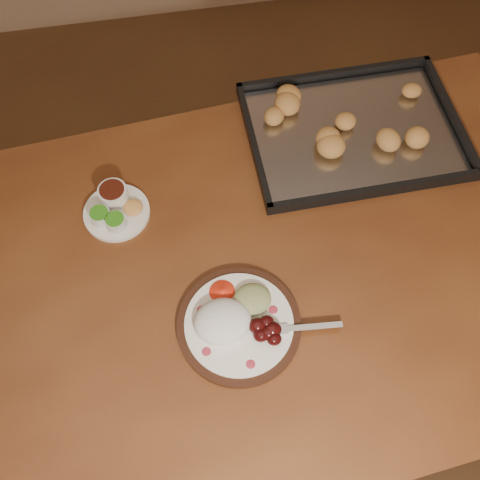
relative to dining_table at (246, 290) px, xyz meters
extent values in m
plane|color=brown|center=(-0.30, -0.25, -0.65)|extent=(4.00, 4.00, 0.00)
cube|color=brown|center=(0.00, 0.00, 0.08)|extent=(1.58, 1.03, 0.04)
cylinder|color=#4C3316|center=(0.64, 0.44, -0.30)|extent=(0.07, 0.07, 0.71)
cylinder|color=black|center=(-0.04, -0.11, 0.10)|extent=(0.24, 0.24, 0.01)
cylinder|color=white|center=(-0.04, -0.11, 0.11)|extent=(0.21, 0.21, 0.01)
ellipsoid|color=#AA293C|center=(-0.11, -0.16, 0.11)|extent=(0.02, 0.02, 0.00)
ellipsoid|color=#AA293C|center=(-0.03, -0.19, 0.11)|extent=(0.02, 0.02, 0.00)
ellipsoid|color=#AA293C|center=(0.04, -0.10, 0.11)|extent=(0.02, 0.02, 0.00)
ellipsoid|color=#AA293C|center=(-0.10, -0.07, 0.11)|extent=(0.02, 0.02, 0.00)
ellipsoid|color=white|center=(-0.07, -0.11, 0.13)|extent=(0.13, 0.12, 0.05)
ellipsoid|color=#430A09|center=(0.00, -0.15, 0.13)|extent=(0.03, 0.03, 0.02)
ellipsoid|color=#430A09|center=(0.02, -0.14, 0.13)|extent=(0.03, 0.03, 0.02)
ellipsoid|color=#430A09|center=(0.02, -0.12, 0.13)|extent=(0.03, 0.03, 0.02)
ellipsoid|color=#430A09|center=(0.02, -0.16, 0.13)|extent=(0.03, 0.03, 0.02)
ellipsoid|color=#430A09|center=(0.00, -0.13, 0.13)|extent=(0.03, 0.03, 0.02)
ellipsoid|color=#430A09|center=(0.02, -0.14, 0.13)|extent=(0.03, 0.03, 0.02)
ellipsoid|color=tan|center=(0.00, -0.07, 0.12)|extent=(0.09, 0.09, 0.03)
cone|color=red|center=(-0.06, -0.04, 0.12)|extent=(0.06, 0.06, 0.02)
cube|color=silver|center=(0.10, -0.14, 0.12)|extent=(0.12, 0.02, 0.00)
cube|color=silver|center=(0.04, -0.14, 0.12)|extent=(0.03, 0.02, 0.00)
cylinder|color=silver|center=(0.02, -0.14, 0.12)|extent=(0.03, 0.00, 0.00)
cylinder|color=silver|center=(0.02, -0.14, 0.12)|extent=(0.03, 0.00, 0.00)
cylinder|color=silver|center=(0.02, -0.13, 0.12)|extent=(0.03, 0.00, 0.00)
cylinder|color=silver|center=(0.02, -0.13, 0.12)|extent=(0.03, 0.00, 0.00)
cylinder|color=white|center=(-0.25, 0.19, 0.10)|extent=(0.14, 0.14, 0.01)
cylinder|color=silver|center=(-0.28, 0.17, 0.12)|extent=(0.04, 0.04, 0.03)
cylinder|color=#35871B|center=(-0.28, 0.17, 0.13)|extent=(0.04, 0.04, 0.00)
cylinder|color=silver|center=(-0.25, 0.15, 0.12)|extent=(0.04, 0.04, 0.03)
cylinder|color=#35871B|center=(-0.25, 0.15, 0.13)|extent=(0.04, 0.04, 0.00)
cylinder|color=white|center=(-0.25, 0.22, 0.13)|extent=(0.06, 0.06, 0.04)
cylinder|color=#3C140B|center=(-0.25, 0.22, 0.14)|extent=(0.05, 0.05, 0.00)
ellipsoid|color=#EA9652|center=(-0.22, 0.19, 0.12)|extent=(0.04, 0.04, 0.02)
cube|color=black|center=(0.31, 0.31, 0.10)|extent=(0.50, 0.37, 0.01)
cube|color=black|center=(0.31, 0.48, 0.12)|extent=(0.49, 0.02, 0.02)
cube|color=black|center=(0.31, 0.13, 0.12)|extent=(0.49, 0.02, 0.02)
cube|color=black|center=(0.55, 0.31, 0.12)|extent=(0.02, 0.36, 0.02)
cube|color=black|center=(0.07, 0.31, 0.12)|extent=(0.02, 0.36, 0.02)
cube|color=silver|center=(0.31, 0.31, 0.11)|extent=(0.46, 0.34, 0.00)
ellipsoid|color=#C58545|center=(0.37, 0.31, 0.13)|extent=(0.05, 0.05, 0.04)
ellipsoid|color=#C58545|center=(0.41, 0.36, 0.13)|extent=(0.08, 0.08, 0.04)
ellipsoid|color=#C58545|center=(0.32, 0.42, 0.13)|extent=(0.06, 0.06, 0.04)
ellipsoid|color=#C58545|center=(0.23, 0.36, 0.13)|extent=(0.07, 0.07, 0.04)
ellipsoid|color=#C58545|center=(0.21, 0.34, 0.13)|extent=(0.07, 0.07, 0.04)
ellipsoid|color=#C58545|center=(0.25, 0.29, 0.13)|extent=(0.07, 0.07, 0.04)
ellipsoid|color=#C58545|center=(0.25, 0.24, 0.13)|extent=(0.07, 0.07, 0.04)
ellipsoid|color=#C58545|center=(0.33, 0.20, 0.13)|extent=(0.06, 0.06, 0.04)
ellipsoid|color=#C58545|center=(0.43, 0.27, 0.13)|extent=(0.08, 0.08, 0.04)
camera|label=1|loc=(-0.09, -0.45, 1.10)|focal=40.00mm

